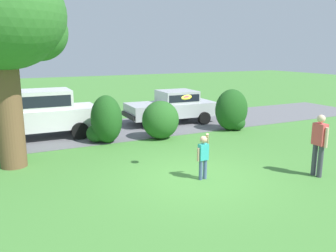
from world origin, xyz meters
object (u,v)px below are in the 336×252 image
Objects in this scene: child_thrower at (203,154)px; adult_onlooker at (319,142)px; parked_suv at (39,112)px; oak_tree_large at (2,22)px; parked_sedan at (173,106)px; frisbee at (186,97)px.

adult_onlooker is at bearing -22.19° from child_thrower.
oak_tree_large is at bearing -108.85° from parked_suv.
parked_sedan is at bearing 91.56° from adult_onlooker.
adult_onlooker is at bearing -51.62° from parked_suv.
oak_tree_large reaches higher than child_thrower.
parked_suv is 6.97m from frisbee.
frisbee is at bearing 147.89° from adult_onlooker.
oak_tree_large is 1.26× the size of parked_suv.
adult_onlooker is at bearing -88.44° from parked_sedan.
adult_onlooker is (6.34, -8.01, -0.09)m from parked_suv.
child_thrower is at bearing 157.81° from adult_onlooker.
child_thrower is 1.63m from frisbee.
child_thrower is 3.22m from adult_onlooker.
parked_suv is 2.72× the size of adult_onlooker.
oak_tree_large is 6.70m from child_thrower.
parked_sedan is at bearing 65.69° from frisbee.
oak_tree_large reaches higher than parked_sedan.
child_thrower is (4.49, -3.54, -3.51)m from oak_tree_large.
oak_tree_large is 4.62× the size of child_thrower.
adult_onlooker reaches higher than child_thrower.
adult_onlooker is at bearing -32.11° from frisbee.
frisbee is at bearing -32.78° from oak_tree_large.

